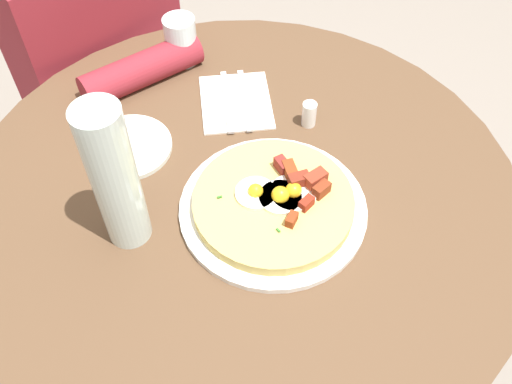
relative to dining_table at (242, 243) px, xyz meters
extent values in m
plane|color=gray|center=(0.00, 0.00, -0.57)|extent=(6.00, 6.00, 0.00)
cylinder|color=brown|center=(0.00, 0.00, 0.16)|extent=(1.01, 1.01, 0.03)
cylinder|color=#333338|center=(0.00, 0.00, -0.21)|extent=(0.12, 0.12, 0.72)
cylinder|color=#333338|center=(0.00, 0.00, -0.56)|extent=(0.46, 0.46, 0.02)
cube|color=#2D2D33|center=(-0.06, -0.63, -0.35)|extent=(0.32, 0.28, 0.45)
cube|color=maroon|center=(-0.06, -0.63, 0.12)|extent=(0.38, 0.22, 0.48)
cylinder|color=maroon|center=(-0.03, -0.35, 0.21)|extent=(0.27, 0.09, 0.07)
cylinder|color=white|center=(-0.01, 0.08, 0.19)|extent=(0.32, 0.32, 0.01)
cylinder|color=tan|center=(-0.01, 0.08, 0.20)|extent=(0.28, 0.28, 0.02)
cylinder|color=white|center=(-0.02, 0.08, 0.22)|extent=(0.07, 0.07, 0.01)
sphere|color=yellow|center=(-0.02, 0.08, 0.22)|extent=(0.03, 0.03, 0.03)
cylinder|color=white|center=(0.01, 0.05, 0.22)|extent=(0.07, 0.07, 0.01)
sphere|color=yellow|center=(0.01, 0.05, 0.22)|extent=(0.03, 0.03, 0.03)
cylinder|color=white|center=(-0.04, 0.09, 0.22)|extent=(0.08, 0.08, 0.01)
sphere|color=yellow|center=(-0.04, 0.09, 0.22)|extent=(0.03, 0.03, 0.03)
cube|color=maroon|center=(0.00, 0.13, 0.22)|extent=(0.03, 0.02, 0.02)
cube|color=maroon|center=(-0.06, 0.08, 0.23)|extent=(0.04, 0.03, 0.03)
cube|color=maroon|center=(-0.07, 0.04, 0.23)|extent=(0.02, 0.03, 0.02)
cube|color=maroon|center=(-0.08, 0.12, 0.23)|extent=(0.03, 0.02, 0.02)
cube|color=maroon|center=(-0.09, 0.10, 0.23)|extent=(0.04, 0.02, 0.03)
cube|color=maroon|center=(-0.04, 0.13, 0.22)|extent=(0.03, 0.02, 0.02)
cube|color=maroon|center=(-0.07, 0.06, 0.23)|extent=(0.03, 0.04, 0.02)
cube|color=#387F2D|center=(0.06, 0.02, 0.22)|extent=(0.01, 0.01, 0.00)
cube|color=#387F2D|center=(0.00, 0.06, 0.22)|extent=(0.00, 0.01, 0.00)
cube|color=#387F2D|center=(0.03, 0.13, 0.22)|extent=(0.00, 0.01, 0.00)
cylinder|color=silver|center=(0.10, -0.21, 0.18)|extent=(0.17, 0.17, 0.01)
cube|color=white|center=(-0.14, -0.18, 0.18)|extent=(0.21, 0.22, 0.00)
cube|color=silver|center=(-0.12, -0.19, 0.19)|extent=(0.11, 0.16, 0.00)
cube|color=silver|center=(-0.15, -0.17, 0.19)|extent=(0.11, 0.16, 0.00)
cylinder|color=silver|center=(-0.14, -0.36, 0.23)|extent=(0.07, 0.07, 0.10)
cylinder|color=silver|center=(0.20, -0.05, 0.32)|extent=(0.07, 0.07, 0.28)
cylinder|color=white|center=(-0.21, -0.04, 0.21)|extent=(0.03, 0.03, 0.05)
camera|label=1|loc=(0.39, 0.50, 0.97)|focal=39.75mm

